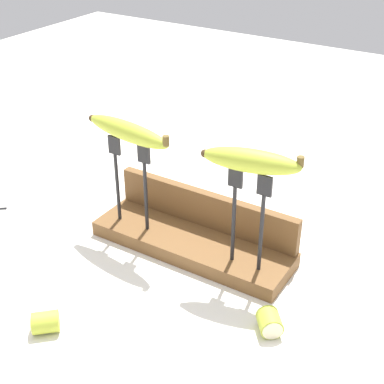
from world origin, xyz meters
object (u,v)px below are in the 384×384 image
at_px(banana_chunk_near, 45,322).
at_px(banana_chunk_far, 270,323).
at_px(fork_stand_left, 130,175).
at_px(fork_stand_right, 248,211).
at_px(banana_raised_right, 251,161).
at_px(banana_raised_left, 128,131).

xyz_separation_m(banana_chunk_near, banana_chunk_far, (0.30, 0.19, 0.00)).
xyz_separation_m(fork_stand_left, banana_chunk_far, (0.34, -0.10, -0.12)).
xyz_separation_m(fork_stand_right, banana_chunk_far, (0.10, -0.10, -0.12)).
bearing_deg(fork_stand_left, banana_raised_right, -0.00).
bearing_deg(banana_raised_right, banana_chunk_near, -125.76).
distance_m(banana_chunk_near, banana_chunk_far, 0.36).
xyz_separation_m(fork_stand_left, banana_chunk_near, (0.04, -0.29, -0.12)).
bearing_deg(fork_stand_left, banana_chunk_near, -81.94).
height_order(fork_stand_right, banana_raised_right, banana_raised_right).
bearing_deg(banana_raised_right, fork_stand_left, 180.00).
bearing_deg(banana_chunk_near, banana_raised_right, 54.24).
xyz_separation_m(fork_stand_right, banana_raised_right, (-0.00, -0.00, 0.09)).
xyz_separation_m(banana_raised_left, banana_chunk_far, (0.34, -0.10, -0.21)).
height_order(fork_stand_right, banana_chunk_near, fork_stand_right).
relative_size(fork_stand_left, banana_chunk_far, 3.36).
bearing_deg(banana_chunk_far, fork_stand_left, 163.51).
height_order(banana_raised_left, banana_chunk_far, banana_raised_left).
bearing_deg(banana_raised_right, banana_raised_left, 179.99).
bearing_deg(fork_stand_right, banana_chunk_near, -125.77).
relative_size(banana_raised_right, banana_chunk_near, 3.10).
relative_size(banana_raised_left, banana_chunk_near, 3.71).
bearing_deg(fork_stand_right, banana_chunk_far, -46.56).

